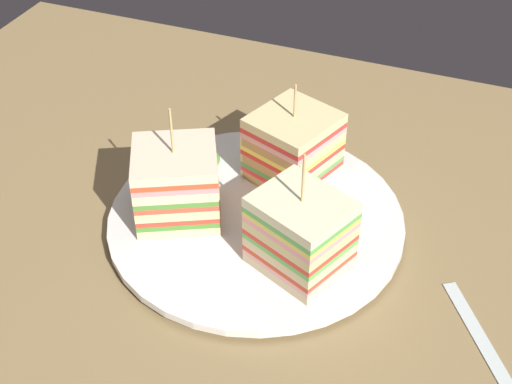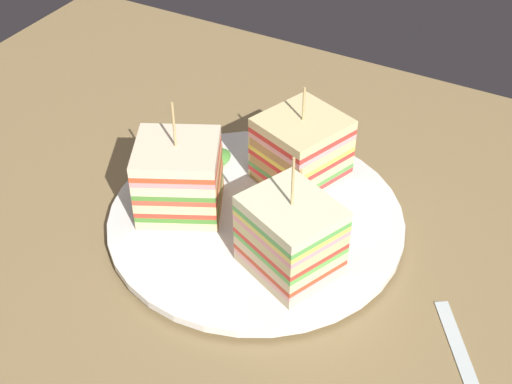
# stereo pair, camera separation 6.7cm
# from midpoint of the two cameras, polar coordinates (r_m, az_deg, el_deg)

# --- Properties ---
(ground_plane) EXTENTS (0.99, 0.71, 0.02)m
(ground_plane) POSITION_cam_midpoint_polar(r_m,az_deg,el_deg) (0.70, -2.72, -3.41)
(ground_plane) COLOR olive
(plate) EXTENTS (0.29, 0.29, 0.01)m
(plate) POSITION_cam_midpoint_polar(r_m,az_deg,el_deg) (0.69, -2.77, -2.37)
(plate) COLOR silver
(plate) RESTS_ON ground_plane
(sandwich_wedge_0) EXTENTS (0.10, 0.10, 0.11)m
(sandwich_wedge_0) POSITION_cam_midpoint_polar(r_m,az_deg,el_deg) (0.72, 0.31, 3.57)
(sandwich_wedge_0) COLOR beige
(sandwich_wedge_0) RESTS_ON plate
(sandwich_wedge_1) EXTENTS (0.10, 0.10, 0.12)m
(sandwich_wedge_1) POSITION_cam_midpoint_polar(r_m,az_deg,el_deg) (0.68, -9.20, 0.55)
(sandwich_wedge_1) COLOR beige
(sandwich_wedge_1) RESTS_ON plate
(sandwich_wedge_2) EXTENTS (0.10, 0.09, 0.12)m
(sandwich_wedge_2) POSITION_cam_midpoint_polar(r_m,az_deg,el_deg) (0.62, 0.45, -3.47)
(sandwich_wedge_2) COLOR beige
(sandwich_wedge_2) RESTS_ON plate
(salad_garnish) EXTENTS (0.08, 0.08, 0.01)m
(salad_garnish) POSITION_cam_midpoint_polar(r_m,az_deg,el_deg) (0.74, -8.46, 1.51)
(salad_garnish) COLOR #55A54C
(salad_garnish) RESTS_ON plate
(spoon) EXTENTS (0.10, 0.13, 0.01)m
(spoon) POSITION_cam_midpoint_polar(r_m,az_deg,el_deg) (0.60, 16.51, -14.61)
(spoon) COLOR silver
(spoon) RESTS_ON ground_plane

